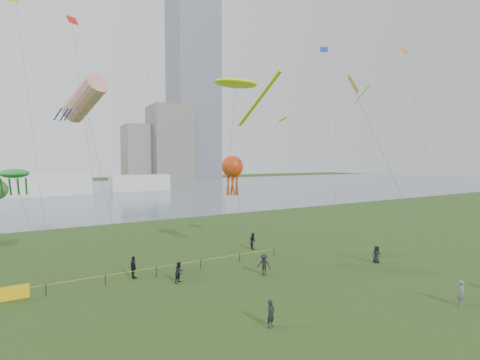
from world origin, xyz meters
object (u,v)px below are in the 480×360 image
fence (75,283)px  kite_octopus (232,167)px  kite_stingray (237,84)px  kite_flyer (462,293)px

fence → kite_octopus: (14.75, 2.51, 8.37)m
kite_stingray → kite_flyer: bearing=-70.3°
fence → kite_octopus: size_ratio=2.38×
fence → kite_flyer: bearing=-36.1°
kite_flyer → kite_octopus: kite_octopus is taller
fence → kite_flyer: (21.83, -15.93, 0.29)m
fence → kite_flyer: 27.02m
kite_flyer → fence: bearing=122.9°
fence → kite_octopus: kite_octopus is taller
kite_octopus → kite_flyer: bearing=-74.5°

